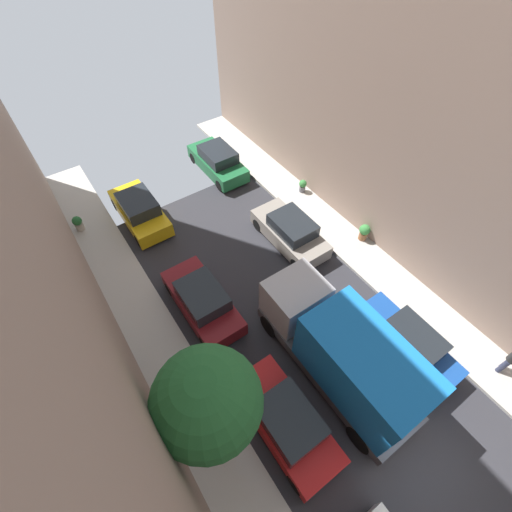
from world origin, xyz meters
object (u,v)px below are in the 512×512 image
at_px(parked_car_right_3, 218,161).
at_px(potted_plant_4, 78,223).
at_px(parked_car_right_2, 290,232).
at_px(delivery_truck, 343,353).
at_px(parked_car_right_1, 406,344).
at_px(parked_car_left_5, 140,210).
at_px(potted_plant_0, 303,185).
at_px(parked_car_left_3, 287,422).
at_px(street_tree_0, 207,402).
at_px(potted_plant_3, 364,232).
at_px(parked_car_left_4, 203,301).

xyz_separation_m(parked_car_right_3, potted_plant_4, (-8.26, -0.26, -0.14)).
xyz_separation_m(parked_car_right_2, delivery_truck, (-2.70, -6.21, 1.07)).
bearing_deg(parked_car_right_1, parked_car_right_3, 90.00).
relative_size(parked_car_left_5, parked_car_right_3, 1.00).
relative_size(parked_car_right_3, potted_plant_0, 5.66).
height_order(parked_car_left_3, potted_plant_0, parked_car_left_3).
bearing_deg(street_tree_0, potted_plant_3, 19.97).
height_order(delivery_truck, street_tree_0, street_tree_0).
distance_m(parked_car_right_2, delivery_truck, 6.85).
relative_size(parked_car_right_1, potted_plant_4, 5.15).
bearing_deg(potted_plant_0, potted_plant_4, 159.69).
bearing_deg(parked_car_left_4, street_tree_0, -113.48).
bearing_deg(potted_plant_4, parked_car_right_1, -58.84).
bearing_deg(street_tree_0, parked_car_left_4, 66.52).
relative_size(delivery_truck, potted_plant_4, 8.10).
bearing_deg(parked_car_right_1, delivery_truck, 162.17).
xyz_separation_m(parked_car_left_3, potted_plant_4, (-2.86, 13.28, -0.14)).
xyz_separation_m(parked_car_left_4, potted_plant_3, (8.41, -0.96, -0.07)).
relative_size(delivery_truck, street_tree_0, 1.20).
xyz_separation_m(parked_car_left_5, street_tree_0, (-2.07, -11.32, 3.49)).
relative_size(parked_car_left_3, parked_car_left_5, 1.00).
distance_m(parked_car_left_4, parked_car_right_3, 9.54).
relative_size(parked_car_right_2, delivery_truck, 0.64).
height_order(parked_car_left_3, parked_car_left_4, same).
xyz_separation_m(parked_car_left_3, parked_car_right_2, (5.40, 6.70, 0.00)).
distance_m(parked_car_left_4, potted_plant_0, 8.94).
bearing_deg(potted_plant_3, parked_car_right_1, -120.59).
height_order(parked_car_left_3, parked_car_right_1, same).
bearing_deg(parked_car_left_5, delivery_truck, -77.04).
relative_size(parked_car_left_3, parked_car_right_2, 1.00).
bearing_deg(parked_car_left_3, parked_car_right_1, -4.03).
bearing_deg(street_tree_0, parked_car_left_5, 79.63).
bearing_deg(parked_car_left_3, parked_car_left_5, 90.00).
relative_size(parked_car_left_4, potted_plant_4, 5.15).
height_order(parked_car_right_1, potted_plant_4, parked_car_right_1).
distance_m(delivery_truck, potted_plant_4, 14.00).
distance_m(parked_car_left_4, parked_car_right_2, 5.50).
bearing_deg(potted_plant_0, parked_car_left_3, -131.89).
relative_size(street_tree_0, potted_plant_4, 6.75).
bearing_deg(parked_car_right_1, potted_plant_4, 121.16).
height_order(parked_car_right_1, delivery_truck, delivery_truck).
bearing_deg(potted_plant_4, potted_plant_3, -37.24).
bearing_deg(parked_car_left_3, street_tree_0, 156.48).
height_order(parked_car_right_1, potted_plant_3, parked_car_right_1).
bearing_deg(potted_plant_3, parked_car_right_3, 108.82).
distance_m(potted_plant_0, potted_plant_3, 4.47).
height_order(parked_car_left_4, potted_plant_0, parked_car_left_4).
xyz_separation_m(parked_car_left_5, potted_plant_4, (-2.86, 1.06, -0.14)).
relative_size(parked_car_left_4, parked_car_right_3, 1.00).
height_order(potted_plant_3, potted_plant_4, potted_plant_3).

